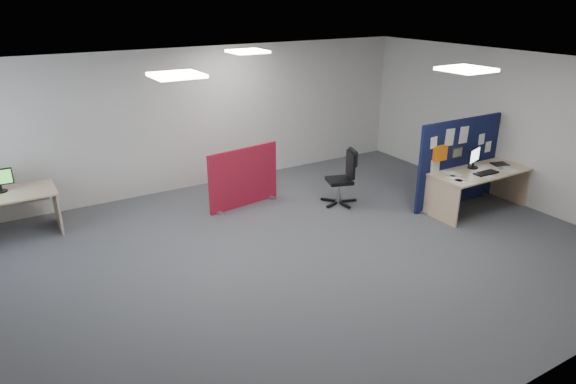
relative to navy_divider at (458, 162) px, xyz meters
name	(u,v)px	position (x,y,z in m)	size (l,w,h in m)	color
floor	(298,253)	(-3.46, -0.16, -0.80)	(9.00, 9.00, 0.00)	#4D4F54
ceiling	(300,69)	(-3.46, -0.16, 1.90)	(9.00, 7.00, 0.02)	white
wall_back	(203,118)	(-3.46, 3.34, 0.55)	(9.00, 0.02, 2.70)	silver
wall_front	(518,279)	(-3.46, -3.66, 0.55)	(9.00, 0.02, 2.70)	silver
wall_right	(508,127)	(1.04, -0.16, 0.55)	(0.02, 7.00, 2.70)	silver
ceiling_lights	(295,64)	(-3.13, 0.51, 1.87)	(4.10, 4.10, 0.04)	white
navy_divider	(458,162)	(0.00, 0.00, 0.00)	(1.92, 0.30, 1.58)	#0E1336
main_desk	(476,179)	(0.12, -0.35, -0.23)	(1.84, 0.82, 0.73)	#D9B38B
monitor_main	(474,157)	(0.14, -0.23, 0.14)	(0.41, 0.18, 0.37)	black
keyboard	(486,173)	(0.09, -0.55, -0.05)	(0.45, 0.18, 0.03)	black
mouse	(500,168)	(0.49, -0.53, -0.05)	(0.10, 0.06, 0.03)	#A3A3A8
paper_tray	(500,164)	(0.72, -0.34, -0.06)	(0.28, 0.22, 0.01)	black
red_divider	(244,178)	(-3.33, 1.91, -0.27)	(1.44, 0.30, 1.08)	maroon
second_desk	(1,205)	(-7.14, 2.68, -0.24)	(1.60, 0.80, 0.73)	#D9B38B
office_chair	(345,174)	(-1.70, 1.06, -0.23)	(0.66, 0.63, 1.00)	black
desk_papers	(477,172)	(0.01, -0.43, -0.07)	(1.60, 0.84, 0.00)	white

